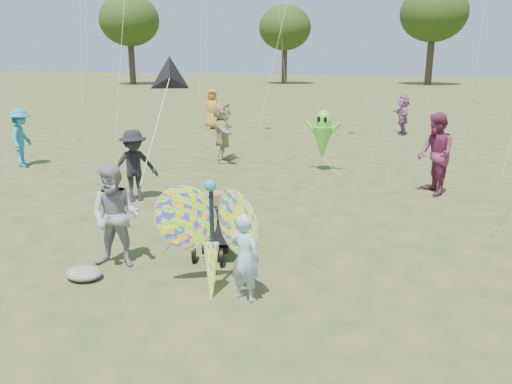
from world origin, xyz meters
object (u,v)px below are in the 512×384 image
at_px(crowd_b, 134,166).
at_px(crowd_g, 212,109).
at_px(crowd_i, 22,138).
at_px(butterfly_kite, 211,237).
at_px(crowd_d, 223,132).
at_px(adult_man, 116,216).
at_px(child_girl, 245,258).
at_px(jogging_stroller, 217,220).
at_px(crowd_e, 435,154).
at_px(crowd_j, 403,115).
at_px(alien_kite, 323,138).

bearing_deg(crowd_b, crowd_g, 59.33).
xyz_separation_m(crowd_g, crowd_i, (-2.13, -9.14, -0.03)).
distance_m(crowd_i, butterfly_kite, 10.41).
relative_size(crowd_d, crowd_i, 1.08).
relative_size(adult_man, crowd_i, 0.95).
relative_size(child_girl, crowd_d, 0.66).
xyz_separation_m(adult_man, jogging_stroller, (1.29, 0.91, -0.20)).
bearing_deg(butterfly_kite, child_girl, -6.85).
bearing_deg(child_girl, jogging_stroller, -37.97).
relative_size(crowd_i, butterfly_kite, 0.94).
height_order(crowd_e, crowd_i, crowd_e).
height_order(crowd_g, butterfly_kite, crowd_g).
bearing_deg(crowd_e, jogging_stroller, -54.43).
height_order(crowd_j, alien_kite, alien_kite).
bearing_deg(crowd_b, crowd_d, 41.62).
xyz_separation_m(crowd_j, butterfly_kite, (-1.67, -15.90, 0.00)).
distance_m(crowd_e, crowd_g, 12.70).
distance_m(adult_man, crowd_g, 15.32).
relative_size(crowd_b, crowd_i, 0.95).
distance_m(child_girl, crowd_b, 5.44).
xyz_separation_m(crowd_e, jogging_stroller, (-3.36, -5.14, -0.35)).
relative_size(crowd_e, jogging_stroller, 1.71).
bearing_deg(crowd_g, crowd_i, -126.20).
height_order(crowd_d, crowd_j, crowd_d).
distance_m(crowd_j, butterfly_kite, 15.98).
bearing_deg(child_girl, crowd_j, -78.45).
bearing_deg(alien_kite, crowd_e, -27.25).
bearing_deg(child_girl, crowd_g, -49.08).
xyz_separation_m(crowd_j, alien_kite, (-1.77, -7.95, 0.15)).
bearing_deg(crowd_g, alien_kite, -70.35).
bearing_deg(alien_kite, butterfly_kite, -89.31).
bearing_deg(crowd_g, child_girl, -87.90).
bearing_deg(crowd_i, crowd_j, -70.64).
xyz_separation_m(adult_man, crowd_j, (3.43, 15.54, 0.01)).
bearing_deg(crowd_j, crowd_b, -39.41).
bearing_deg(jogging_stroller, adult_man, -165.41).
bearing_deg(crowd_g, adult_man, -94.92).
bearing_deg(jogging_stroller, alien_kite, 66.30).
bearing_deg(crowd_d, jogging_stroller, 179.64).
relative_size(adult_man, crowd_e, 0.84).
relative_size(child_girl, adult_man, 0.75).
xyz_separation_m(jogging_stroller, alien_kite, (0.37, 6.68, 0.36)).
distance_m(crowd_b, alien_kite, 5.49).
bearing_deg(adult_man, jogging_stroller, 24.00).
relative_size(crowd_g, crowd_i, 1.03).
height_order(crowd_e, jogging_stroller, crowd_e).
height_order(jogging_stroller, butterfly_kite, butterfly_kite).
distance_m(crowd_b, crowd_e, 6.96).
height_order(child_girl, jogging_stroller, child_girl).
relative_size(crowd_b, jogging_stroller, 1.43).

